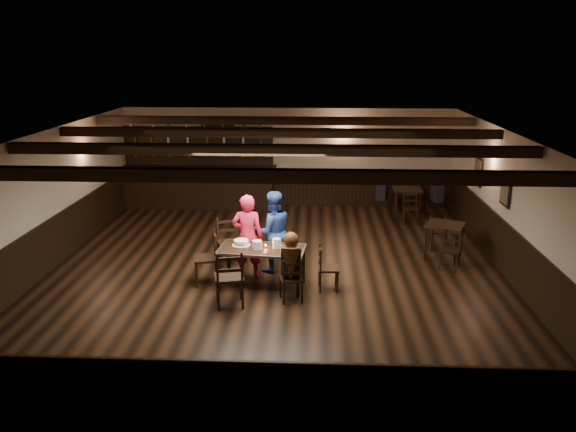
{
  "coord_description": "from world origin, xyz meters",
  "views": [
    {
      "loc": [
        0.74,
        -10.27,
        4.21
      ],
      "look_at": [
        0.24,
        0.2,
        1.09
      ],
      "focal_mm": 35.0,
      "sensor_mm": 36.0,
      "label": 1
    }
  ],
  "objects_px": {
    "cake": "(241,243)",
    "bar_counter": "(199,181)",
    "woman_pink": "(248,236)",
    "man_blue": "(273,232)",
    "chair_near_right": "(292,277)",
    "dining_table": "(262,252)",
    "chair_near_left": "(229,275)"
  },
  "relations": [
    {
      "from": "chair_near_right",
      "to": "bar_counter",
      "type": "relative_size",
      "value": 0.19
    },
    {
      "from": "chair_near_left",
      "to": "chair_near_right",
      "type": "height_order",
      "value": "chair_near_left"
    },
    {
      "from": "bar_counter",
      "to": "woman_pink",
      "type": "bearing_deg",
      "value": -68.69
    },
    {
      "from": "chair_near_right",
      "to": "man_blue",
      "type": "height_order",
      "value": "man_blue"
    },
    {
      "from": "dining_table",
      "to": "chair_near_left",
      "type": "height_order",
      "value": "chair_near_left"
    },
    {
      "from": "dining_table",
      "to": "chair_near_right",
      "type": "bearing_deg",
      "value": -47.93
    },
    {
      "from": "cake",
      "to": "bar_counter",
      "type": "height_order",
      "value": "bar_counter"
    },
    {
      "from": "cake",
      "to": "man_blue",
      "type": "bearing_deg",
      "value": 50.67
    },
    {
      "from": "bar_counter",
      "to": "man_blue",
      "type": "bearing_deg",
      "value": -62.77
    },
    {
      "from": "chair_near_right",
      "to": "woman_pink",
      "type": "bearing_deg",
      "value": 128.84
    },
    {
      "from": "dining_table",
      "to": "chair_near_left",
      "type": "distance_m",
      "value": 1.0
    },
    {
      "from": "man_blue",
      "to": "bar_counter",
      "type": "height_order",
      "value": "bar_counter"
    },
    {
      "from": "chair_near_right",
      "to": "woman_pink",
      "type": "relative_size",
      "value": 0.5
    },
    {
      "from": "man_blue",
      "to": "bar_counter",
      "type": "relative_size",
      "value": 0.38
    },
    {
      "from": "chair_near_right",
      "to": "bar_counter",
      "type": "bearing_deg",
      "value": 114.95
    },
    {
      "from": "chair_near_left",
      "to": "chair_near_right",
      "type": "distance_m",
      "value": 1.07
    },
    {
      "from": "dining_table",
      "to": "chair_near_right",
      "type": "height_order",
      "value": "chair_near_right"
    },
    {
      "from": "man_blue",
      "to": "cake",
      "type": "relative_size",
      "value": 4.82
    },
    {
      "from": "woman_pink",
      "to": "cake",
      "type": "height_order",
      "value": "woman_pink"
    },
    {
      "from": "dining_table",
      "to": "cake",
      "type": "xyz_separation_m",
      "value": [
        -0.39,
        0.15,
        0.13
      ]
    },
    {
      "from": "chair_near_right",
      "to": "man_blue",
      "type": "distance_m",
      "value": 1.53
    },
    {
      "from": "woman_pink",
      "to": "man_blue",
      "type": "relative_size",
      "value": 1.01
    },
    {
      "from": "woman_pink",
      "to": "man_blue",
      "type": "height_order",
      "value": "woman_pink"
    },
    {
      "from": "cake",
      "to": "bar_counter",
      "type": "distance_m",
      "value": 5.62
    },
    {
      "from": "woman_pink",
      "to": "man_blue",
      "type": "bearing_deg",
      "value": -143.1
    },
    {
      "from": "chair_near_left",
      "to": "chair_near_right",
      "type": "xyz_separation_m",
      "value": [
        1.04,
        0.25,
        -0.12
      ]
    },
    {
      "from": "woman_pink",
      "to": "cake",
      "type": "distance_m",
      "value": 0.33
    },
    {
      "from": "woman_pink",
      "to": "chair_near_left",
      "type": "bearing_deg",
      "value": 84.6
    },
    {
      "from": "cake",
      "to": "bar_counter",
      "type": "xyz_separation_m",
      "value": [
        -1.86,
        5.3,
        -0.07
      ]
    },
    {
      "from": "dining_table",
      "to": "man_blue",
      "type": "xyz_separation_m",
      "value": [
        0.14,
        0.79,
        0.14
      ]
    },
    {
      "from": "cake",
      "to": "bar_counter",
      "type": "relative_size",
      "value": 0.08
    },
    {
      "from": "dining_table",
      "to": "woman_pink",
      "type": "height_order",
      "value": "woman_pink"
    }
  ]
}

